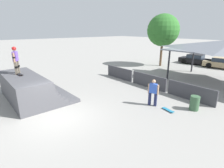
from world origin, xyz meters
TOP-DOWN VIEW (x-y plane):
  - ground_plane at (0.00, 0.00)m, footprint 160.00×160.00m
  - quarter_pipe_ramp at (-3.79, -0.31)m, footprint 5.40×3.57m
  - skater_on_deck at (-4.59, -0.64)m, footprint 0.75×0.51m
  - skateboard_on_deck at (-4.07, -0.65)m, footprint 0.85×0.28m
  - bystander_walking at (2.22, 5.13)m, footprint 0.66×0.37m
  - skateboard_on_ground at (3.31, 5.21)m, footprint 0.82×0.35m
  - barrier_fence at (-0.20, 7.77)m, footprint 10.21×0.12m
  - tree_beside_pavilion at (-4.71, 15.83)m, footprint 3.83×3.83m
  - trash_bin at (4.18, 6.47)m, footprint 0.52×0.52m
  - parked_car_black at (-2.32, 20.35)m, footprint 4.27×1.97m
  - parked_car_tan at (0.94, 20.10)m, footprint 4.19×2.19m

SIDE VIEW (x-z plane):
  - ground_plane at x=0.00m, z-range 0.00..0.00m
  - skateboard_on_ground at x=3.31m, z-range 0.01..0.10m
  - trash_bin at x=4.18m, z-range 0.00..0.85m
  - barrier_fence at x=-0.20m, z-range 0.00..1.05m
  - parked_car_black at x=-2.32m, z-range -0.04..1.24m
  - parked_car_tan at x=0.94m, z-range -0.04..1.24m
  - quarter_pipe_ramp at x=-3.79m, z-range -0.09..1.56m
  - bystander_walking at x=2.22m, z-range 0.09..1.75m
  - skateboard_on_deck at x=-4.07m, z-range 1.66..1.75m
  - skater_on_deck at x=-4.59m, z-range 1.78..3.57m
  - tree_beside_pavilion at x=-4.71m, z-range 1.21..7.49m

